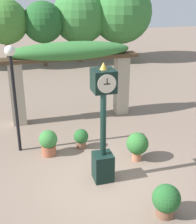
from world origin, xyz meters
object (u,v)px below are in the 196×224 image
(pedestal_clock, at_px, (103,128))
(potted_plant_near_left, at_px, (166,200))
(potted_plant_far_right, at_px, (137,145))
(lamp_post, at_px, (13,79))
(potted_plant_near_right, at_px, (48,142))
(potted_plant_far_left, at_px, (81,138))

(pedestal_clock, relative_size, potted_plant_near_left, 4.10)
(potted_plant_far_right, relative_size, lamp_post, 0.26)
(potted_plant_near_right, distance_m, lamp_post, 2.23)
(lamp_post, bearing_deg, potted_plant_far_right, -24.80)
(potted_plant_far_left, distance_m, lamp_post, 2.86)
(potted_plant_near_right, relative_size, potted_plant_far_right, 0.92)
(potted_plant_far_left, height_order, potted_plant_far_right, potted_plant_far_right)
(lamp_post, bearing_deg, pedestal_clock, -46.94)
(pedestal_clock, bearing_deg, potted_plant_far_right, 28.48)
(potted_plant_near_left, relative_size, potted_plant_far_left, 1.22)
(potted_plant_near_right, distance_m, potted_plant_far_right, 2.78)
(potted_plant_far_left, xyz_separation_m, potted_plant_far_right, (1.48, -1.21, 0.16))
(potted_plant_near_left, distance_m, potted_plant_far_left, 3.90)
(potted_plant_near_left, xyz_separation_m, lamp_post, (-3.14, 4.10, 1.99))
(potted_plant_far_right, distance_m, lamp_post, 4.24)
(potted_plant_near_left, height_order, potted_plant_near_right, potted_plant_near_right)
(potted_plant_near_right, distance_m, potted_plant_far_left, 1.10)
(potted_plant_near_right, xyz_separation_m, potted_plant_far_left, (1.09, 0.15, -0.07))
(potted_plant_near_left, relative_size, potted_plant_near_right, 0.97)
(pedestal_clock, bearing_deg, potted_plant_near_right, 125.83)
(potted_plant_near_left, bearing_deg, lamp_post, 127.41)
(potted_plant_near_left, height_order, potted_plant_far_left, potted_plant_near_left)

